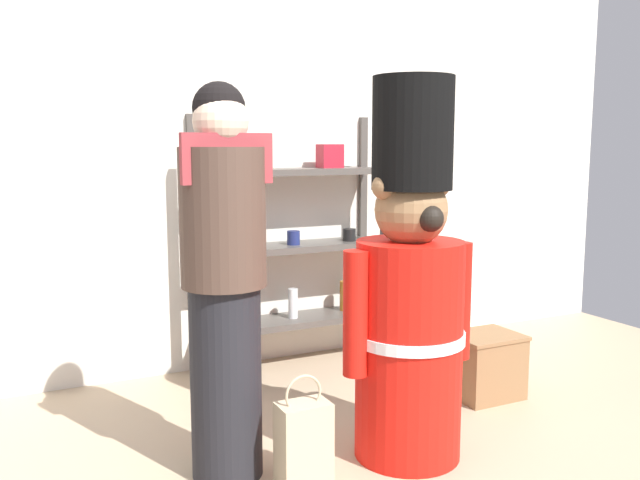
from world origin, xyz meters
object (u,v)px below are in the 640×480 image
Objects in this scene: person_shopper at (224,277)px; display_crate at (485,365)px; merchandise_shelf at (291,239)px; teddy_bear_guard at (410,297)px; shopping_bag at (304,444)px.

display_crate is at bearing 8.17° from person_shopper.
person_shopper is (-0.84, -1.22, 0.05)m from merchandise_shelf.
teddy_bear_guard is at bearing -13.12° from person_shopper.
merchandise_shelf is 1.39m from display_crate.
merchandise_shelf is at bearing 55.43° from person_shopper.
merchandise_shelf reaches higher than display_crate.
person_shopper is 1.73m from display_crate.
display_crate is (0.74, -1.00, -0.63)m from merchandise_shelf.
shopping_bag is (0.25, -0.24, -0.67)m from person_shopper.
person_shopper reaches higher than shopping_bag.
shopping_bag is at bearing -160.63° from display_crate.
teddy_bear_guard is (-0.05, -1.41, -0.08)m from merchandise_shelf.
teddy_bear_guard reaches higher than person_shopper.
merchandise_shelf is at bearing 126.48° from display_crate.
teddy_bear_guard reaches higher than shopping_bag.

